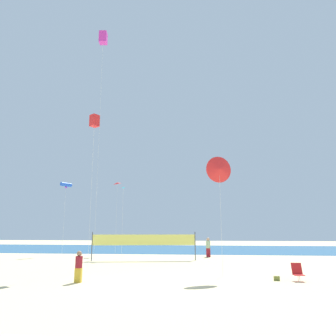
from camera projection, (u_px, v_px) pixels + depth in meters
name	position (u px, v px, depth m)	size (l,w,h in m)	color
ground_plane	(154.00, 284.00, 15.43)	(120.00, 120.00, 0.00)	beige
ocean_band	(185.00, 249.00, 43.11)	(120.00, 20.00, 0.01)	#28608C
beachgoer_maroon_shirt	(79.00, 265.00, 16.00)	(0.35, 0.35, 1.54)	gold
beachgoer_sage_shirt	(208.00, 247.00, 30.57)	(0.42, 0.42, 1.83)	maroon
folding_beach_chair	(298.00, 272.00, 16.42)	(0.52, 0.65, 0.89)	red
volleyball_net	(144.00, 241.00, 27.26)	(8.79, 1.57, 2.40)	#4C4C51
beach_handbag	(277.00, 278.00, 16.44)	(0.29, 0.14, 0.23)	olive
kite_red_diamond	(117.00, 184.00, 35.03)	(0.99, 0.99, 7.80)	silver
kite_cyan_diamond	(123.00, 190.00, 29.98)	(0.51, 0.51, 6.58)	silver
kite_red_box	(95.00, 121.00, 22.09)	(0.71, 0.71, 10.46)	silver
kite_blue_tube	(66.00, 185.00, 34.13)	(0.99, 1.31, 7.56)	silver
kite_red_delta	(219.00, 169.00, 19.21)	(1.60, 0.77, 7.01)	silver
kite_magenta_box	(103.00, 38.00, 28.47)	(0.72, 0.72, 20.06)	silver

